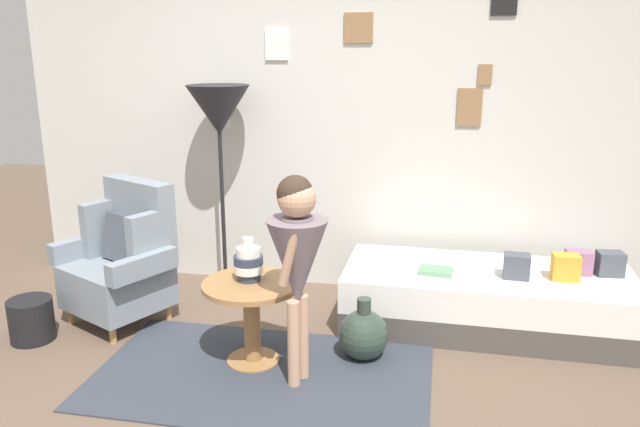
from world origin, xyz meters
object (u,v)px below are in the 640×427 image
object	(u,v)px
side_table	(251,305)
person_child	(297,253)
demijohn_near	(363,334)
magazine_basket	(31,320)
daybed	(486,299)
floor_lamp	(219,116)
book_on_daybed	(436,271)
armchair	(124,259)
vase_striped	(249,263)

from	to	relation	value
side_table	person_child	world-z (taller)	person_child
demijohn_near	magazine_basket	size ratio (longest dim) A/B	1.40
daybed	person_child	distance (m)	1.56
daybed	magazine_basket	distance (m)	3.01
floor_lamp	book_on_daybed	bearing A→B (deg)	-12.22
side_table	magazine_basket	size ratio (longest dim) A/B	2.06
daybed	armchair	bearing A→B (deg)	-171.90
vase_striped	person_child	distance (m)	0.43
book_on_daybed	daybed	bearing A→B (deg)	16.33
vase_striped	demijohn_near	world-z (taller)	vase_striped
armchair	daybed	distance (m)	2.49
floor_lamp	armchair	bearing A→B (deg)	-130.78
floor_lamp	magazine_basket	xyz separation A→B (m)	(-0.96, -1.02, -1.23)
daybed	vase_striped	world-z (taller)	vase_striped
magazine_basket	vase_striped	bearing A→B (deg)	1.32
armchair	vase_striped	size ratio (longest dim) A/B	3.70
floor_lamp	book_on_daybed	world-z (taller)	floor_lamp
side_table	book_on_daybed	xyz separation A→B (m)	(1.06, 0.68, 0.04)
person_child	book_on_daybed	size ratio (longest dim) A/B	5.48
person_child	demijohn_near	xyz separation A→B (m)	(0.33, 0.35, -0.62)
person_child	magazine_basket	bearing A→B (deg)	174.45
side_table	vase_striped	size ratio (longest dim) A/B	2.20
floor_lamp	person_child	bearing A→B (deg)	-54.39
vase_striped	book_on_daybed	bearing A→B (deg)	30.49
floor_lamp	book_on_daybed	size ratio (longest dim) A/B	7.21
book_on_daybed	armchair	bearing A→B (deg)	-173.30
demijohn_near	magazine_basket	xyz separation A→B (m)	(-2.15, -0.17, -0.02)
person_child	armchair	bearing A→B (deg)	156.24
armchair	book_on_daybed	distance (m)	2.12
armchair	daybed	world-z (taller)	armchair
magazine_basket	floor_lamp	bearing A→B (deg)	46.61
armchair	magazine_basket	distance (m)	0.69
side_table	vase_striped	distance (m)	0.26
vase_striped	person_child	xyz separation A→B (m)	(0.35, -0.21, 0.16)
person_child	demijohn_near	bearing A→B (deg)	46.98
vase_striped	person_child	size ratio (longest dim) A/B	0.22
demijohn_near	armchair	bearing A→B (deg)	171.54
armchair	magazine_basket	size ratio (longest dim) A/B	3.46
armchair	demijohn_near	size ratio (longest dim) A/B	2.47
vase_striped	floor_lamp	distance (m)	1.34
magazine_basket	person_child	bearing A→B (deg)	-5.55
daybed	demijohn_near	size ratio (longest dim) A/B	4.88
armchair	floor_lamp	size ratio (longest dim) A/B	0.61
daybed	person_child	world-z (taller)	person_child
side_table	person_child	bearing A→B (deg)	-28.08
vase_striped	demijohn_near	bearing A→B (deg)	11.70
armchair	demijohn_near	distance (m)	1.74
floor_lamp	book_on_daybed	xyz separation A→B (m)	(1.60, -0.35, -0.95)
vase_striped	magazine_basket	distance (m)	1.55
daybed	side_table	size ratio (longest dim) A/B	3.31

